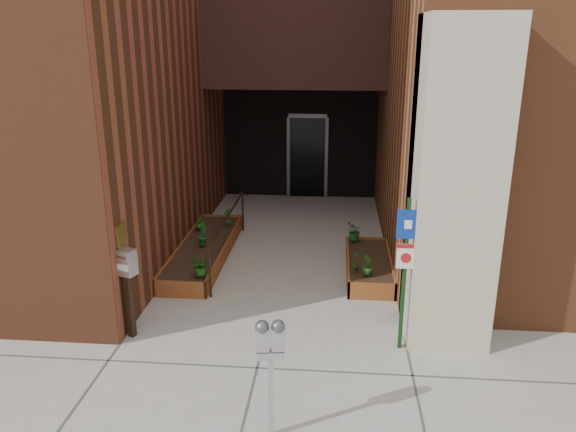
# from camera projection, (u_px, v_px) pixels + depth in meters

# --- Properties ---
(ground) EXTENTS (80.00, 80.00, 0.00)m
(ground) POSITION_uv_depth(u_px,v_px,m) (266.00, 330.00, 8.25)
(ground) COLOR #9E9991
(ground) RESTS_ON ground
(planter_left) EXTENTS (0.90, 3.60, 0.30)m
(planter_left) POSITION_uv_depth(u_px,v_px,m) (204.00, 251.00, 10.90)
(planter_left) COLOR brown
(planter_left) RESTS_ON ground
(planter_right) EXTENTS (0.80, 2.20, 0.30)m
(planter_right) POSITION_uv_depth(u_px,v_px,m) (369.00, 267.00, 10.16)
(planter_right) COLOR brown
(planter_right) RESTS_ON ground
(handrail) EXTENTS (0.04, 3.34, 0.90)m
(handrail) POSITION_uv_depth(u_px,v_px,m) (228.00, 223.00, 10.62)
(handrail) COLOR black
(handrail) RESTS_ON ground
(parking_meter) EXTENTS (0.32, 0.17, 1.39)m
(parking_meter) POSITION_uv_depth(u_px,v_px,m) (270.00, 348.00, 5.76)
(parking_meter) COLOR #AEAEB0
(parking_meter) RESTS_ON ground
(sign_post) EXTENTS (0.30, 0.08, 2.16)m
(sign_post) POSITION_uv_depth(u_px,v_px,m) (405.00, 259.00, 7.37)
(sign_post) COLOR #133412
(sign_post) RESTS_ON ground
(payment_dropbox) EXTENTS (0.32, 0.27, 1.33)m
(payment_dropbox) POSITION_uv_depth(u_px,v_px,m) (127.00, 274.00, 7.79)
(payment_dropbox) COLOR black
(payment_dropbox) RESTS_ON ground
(shrub_left_a) EXTENTS (0.47, 0.47, 0.37)m
(shrub_left_a) POSITION_uv_depth(u_px,v_px,m) (201.00, 264.00, 9.35)
(shrub_left_a) COLOR #235518
(shrub_left_a) RESTS_ON planter_left
(shrub_left_b) EXTENTS (0.24, 0.24, 0.37)m
(shrub_left_b) POSITION_uv_depth(u_px,v_px,m) (202.00, 236.00, 10.69)
(shrub_left_b) COLOR #1B6022
(shrub_left_b) RESTS_ON planter_left
(shrub_left_c) EXTENTS (0.25, 0.25, 0.34)m
(shrub_left_c) POSITION_uv_depth(u_px,v_px,m) (200.00, 221.00, 11.57)
(shrub_left_c) COLOR #275E1A
(shrub_left_c) RESTS_ON planter_left
(shrub_left_d) EXTENTS (0.26, 0.26, 0.36)m
(shrub_left_d) POSITION_uv_depth(u_px,v_px,m) (228.00, 217.00, 11.81)
(shrub_left_d) COLOR #275F1B
(shrub_left_d) RESTS_ON planter_left
(shrub_right_a) EXTENTS (0.23, 0.23, 0.34)m
(shrub_right_a) POSITION_uv_depth(u_px,v_px,m) (368.00, 265.00, 9.37)
(shrub_right_a) COLOR #1F5117
(shrub_right_a) RESTS_ON planter_right
(shrub_right_b) EXTENTS (0.25, 0.25, 0.34)m
(shrub_right_b) POSITION_uv_depth(u_px,v_px,m) (357.00, 261.00, 9.56)
(shrub_right_b) COLOR #1B4F16
(shrub_right_b) RESTS_ON planter_right
(shrub_right_c) EXTENTS (0.41, 0.41, 0.36)m
(shrub_right_c) POSITION_uv_depth(u_px,v_px,m) (354.00, 232.00, 10.93)
(shrub_right_c) COLOR #19581D
(shrub_right_c) RESTS_ON planter_right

